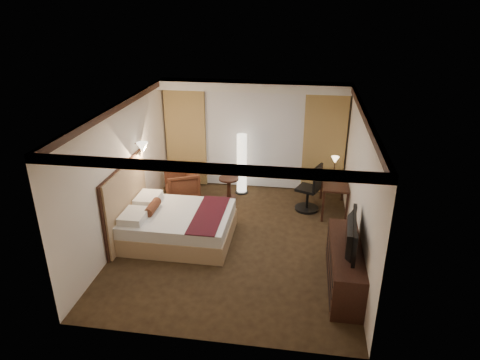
# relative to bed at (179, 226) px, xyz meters

# --- Properties ---
(floor) EXTENTS (4.50, 5.50, 0.01)m
(floor) POSITION_rel_bed_xyz_m (1.15, 0.12, -0.30)
(floor) COLOR black
(floor) RESTS_ON ground
(ceiling) EXTENTS (4.50, 5.50, 0.01)m
(ceiling) POSITION_rel_bed_xyz_m (1.15, 0.12, 2.40)
(ceiling) COLOR white
(ceiling) RESTS_ON back_wall
(back_wall) EXTENTS (4.50, 0.02, 2.70)m
(back_wall) POSITION_rel_bed_xyz_m (1.15, 2.87, 1.05)
(back_wall) COLOR silver
(back_wall) RESTS_ON floor
(left_wall) EXTENTS (0.02, 5.50, 2.70)m
(left_wall) POSITION_rel_bed_xyz_m (-1.10, 0.12, 1.05)
(left_wall) COLOR silver
(left_wall) RESTS_ON floor
(right_wall) EXTENTS (0.02, 5.50, 2.70)m
(right_wall) POSITION_rel_bed_xyz_m (3.40, 0.12, 1.05)
(right_wall) COLOR silver
(right_wall) RESTS_ON floor
(crown_molding) EXTENTS (4.50, 5.50, 0.12)m
(crown_molding) POSITION_rel_bed_xyz_m (1.15, 0.12, 2.34)
(crown_molding) COLOR black
(crown_molding) RESTS_ON ceiling
(soffit) EXTENTS (4.50, 0.50, 0.20)m
(soffit) POSITION_rel_bed_xyz_m (1.15, 2.62, 2.30)
(soffit) COLOR white
(soffit) RESTS_ON ceiling
(curtain_sheer) EXTENTS (2.48, 0.04, 2.45)m
(curtain_sheer) POSITION_rel_bed_xyz_m (1.15, 2.79, 0.95)
(curtain_sheer) COLOR silver
(curtain_sheer) RESTS_ON back_wall
(curtain_left_drape) EXTENTS (1.00, 0.14, 2.45)m
(curtain_left_drape) POSITION_rel_bed_xyz_m (-0.55, 2.73, 0.95)
(curtain_left_drape) COLOR tan
(curtain_left_drape) RESTS_ON back_wall
(curtain_right_drape) EXTENTS (1.00, 0.14, 2.45)m
(curtain_right_drape) POSITION_rel_bed_xyz_m (2.85, 2.73, 0.95)
(curtain_right_drape) COLOR tan
(curtain_right_drape) RESTS_ON back_wall
(wall_sconce) EXTENTS (0.24, 0.24, 0.24)m
(wall_sconce) POSITION_rel_bed_xyz_m (-0.94, 0.81, 1.32)
(wall_sconce) COLOR white
(wall_sconce) RESTS_ON left_wall
(bed) EXTENTS (2.08, 1.62, 0.61)m
(bed) POSITION_rel_bed_xyz_m (0.00, 0.00, 0.00)
(bed) COLOR white
(bed) RESTS_ON floor
(headboard) EXTENTS (0.12, 1.92, 1.50)m
(headboard) POSITION_rel_bed_xyz_m (-1.05, 0.00, 0.45)
(headboard) COLOR tan
(headboard) RESTS_ON floor
(armchair) EXTENTS (0.96, 0.98, 0.78)m
(armchair) POSITION_rel_bed_xyz_m (-0.47, 1.89, 0.08)
(armchair) COLOR #4D2117
(armchair) RESTS_ON floor
(side_table) EXTENTS (0.48, 0.48, 0.52)m
(side_table) POSITION_rel_bed_xyz_m (0.65, 2.03, -0.04)
(side_table) COLOR black
(side_table) RESTS_ON floor
(floor_lamp) EXTENTS (0.32, 0.32, 1.52)m
(floor_lamp) POSITION_rel_bed_xyz_m (0.91, 2.38, 0.46)
(floor_lamp) COLOR white
(floor_lamp) RESTS_ON floor
(desk) EXTENTS (0.55, 1.25, 0.75)m
(desk) POSITION_rel_bed_xyz_m (3.10, 1.74, 0.07)
(desk) COLOR black
(desk) RESTS_ON floor
(desk_lamp) EXTENTS (0.18, 0.18, 0.34)m
(desk_lamp) POSITION_rel_bed_xyz_m (3.10, 2.22, 0.62)
(desk_lamp) COLOR #FFD899
(desk_lamp) RESTS_ON desk
(office_chair) EXTENTS (0.71, 0.71, 1.13)m
(office_chair) POSITION_rel_bed_xyz_m (2.52, 1.69, 0.26)
(office_chair) COLOR black
(office_chair) RESTS_ON floor
(dresser) EXTENTS (0.50, 1.91, 0.74)m
(dresser) POSITION_rel_bed_xyz_m (3.15, -1.02, 0.07)
(dresser) COLOR black
(dresser) RESTS_ON floor
(television) EXTENTS (0.76, 1.21, 0.15)m
(television) POSITION_rel_bed_xyz_m (3.12, -1.02, 0.77)
(television) COLOR black
(television) RESTS_ON dresser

